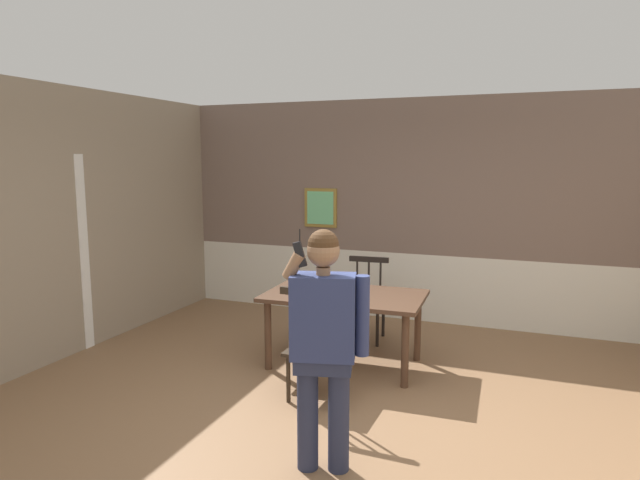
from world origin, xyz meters
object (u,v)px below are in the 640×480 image
(dining_table, at_px, (345,303))
(chair_by_doorway, at_px, (316,347))
(chair_near_window, at_px, (365,299))
(person_figure, at_px, (324,336))

(dining_table, bearing_deg, chair_by_doorway, -87.95)
(dining_table, xyz_separation_m, chair_by_doorway, (0.03, -0.85, -0.17))
(chair_near_window, height_order, chair_by_doorway, chair_by_doorway)
(chair_by_doorway, distance_m, person_figure, 1.17)
(dining_table, bearing_deg, person_figure, -75.42)
(chair_by_doorway, bearing_deg, chair_near_window, 93.58)
(dining_table, distance_m, chair_near_window, 0.86)
(chair_near_window, height_order, person_figure, person_figure)
(chair_near_window, distance_m, chair_by_doorway, 1.70)
(dining_table, distance_m, chair_by_doorway, 0.87)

